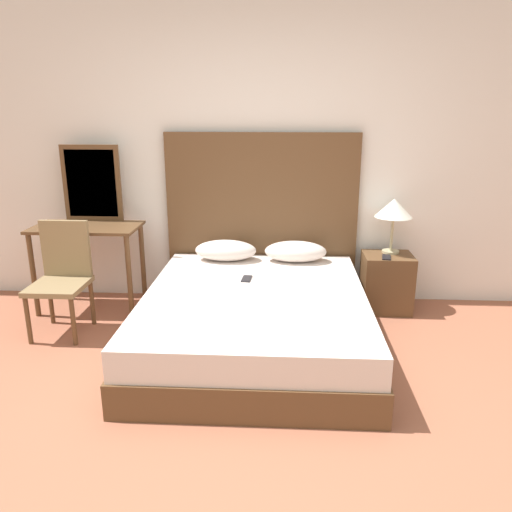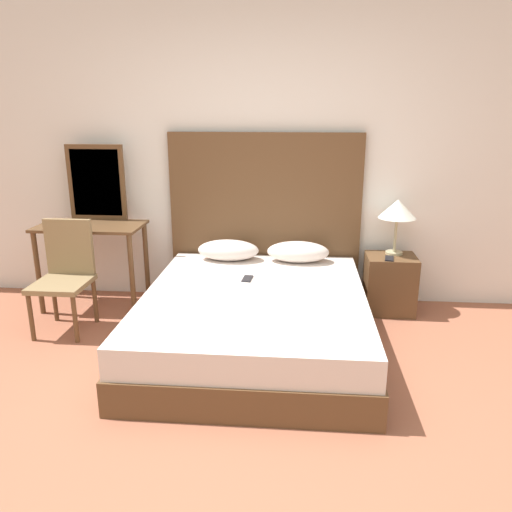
% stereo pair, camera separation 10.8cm
% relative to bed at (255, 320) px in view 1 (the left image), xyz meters
% --- Properties ---
extents(ground_plane, '(16.00, 16.00, 0.00)m').
position_rel_bed_xyz_m(ground_plane, '(-0.01, -1.17, -0.22)').
color(ground_plane, '#9E5B42').
extents(wall_back, '(10.00, 0.06, 2.70)m').
position_rel_bed_xyz_m(wall_back, '(-0.01, 1.09, 1.13)').
color(wall_back, white).
rests_on(wall_back, ground_plane).
extents(bed, '(1.63, 1.98, 0.44)m').
position_rel_bed_xyz_m(bed, '(0.00, 0.00, 0.00)').
color(bed, brown).
rests_on(bed, ground_plane).
extents(headboard, '(1.72, 0.05, 1.53)m').
position_rel_bed_xyz_m(headboard, '(-0.00, 1.01, 0.55)').
color(headboard, brown).
rests_on(headboard, ground_plane).
extents(pillow_left, '(0.54, 0.29, 0.18)m').
position_rel_bed_xyz_m(pillow_left, '(-0.31, 0.79, 0.31)').
color(pillow_left, silver).
rests_on(pillow_left, bed).
extents(pillow_right, '(0.54, 0.29, 0.18)m').
position_rel_bed_xyz_m(pillow_right, '(0.31, 0.79, 0.31)').
color(pillow_right, silver).
rests_on(pillow_right, bed).
extents(phone_on_bed, '(0.08, 0.16, 0.01)m').
position_rel_bed_xyz_m(phone_on_bed, '(-0.08, 0.29, 0.22)').
color(phone_on_bed, '#232328').
rests_on(phone_on_bed, bed).
extents(nightstand, '(0.42, 0.36, 0.51)m').
position_rel_bed_xyz_m(nightstand, '(1.11, 0.79, 0.04)').
color(nightstand, brown).
rests_on(nightstand, ground_plane).
extents(table_lamp, '(0.32, 0.32, 0.48)m').
position_rel_bed_xyz_m(table_lamp, '(1.14, 0.86, 0.68)').
color(table_lamp, tan).
rests_on(table_lamp, nightstand).
extents(phone_on_nightstand, '(0.10, 0.16, 0.01)m').
position_rel_bed_xyz_m(phone_on_nightstand, '(1.08, 0.70, 0.30)').
color(phone_on_nightstand, black).
rests_on(phone_on_nightstand, nightstand).
extents(vanity_desk, '(0.91, 0.49, 0.76)m').
position_rel_bed_xyz_m(vanity_desk, '(-1.50, 0.68, 0.40)').
color(vanity_desk, brown).
rests_on(vanity_desk, ground_plane).
extents(vanity_mirror, '(0.52, 0.03, 0.67)m').
position_rel_bed_xyz_m(vanity_mirror, '(-1.50, 0.90, 0.88)').
color(vanity_mirror, brown).
rests_on(vanity_mirror, vanity_desk).
extents(chair, '(0.41, 0.44, 0.88)m').
position_rel_bed_xyz_m(chair, '(-1.54, 0.23, 0.27)').
color(chair, olive).
rests_on(chair, ground_plane).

